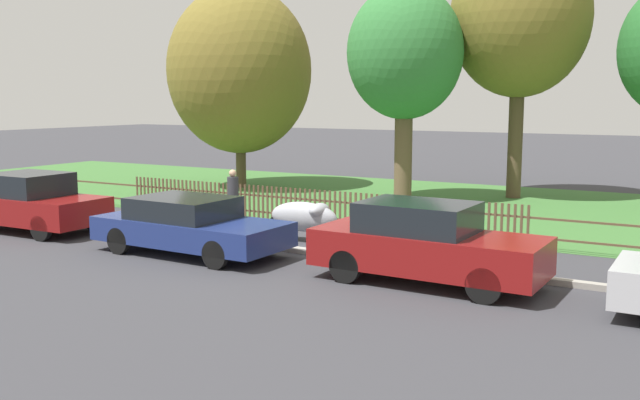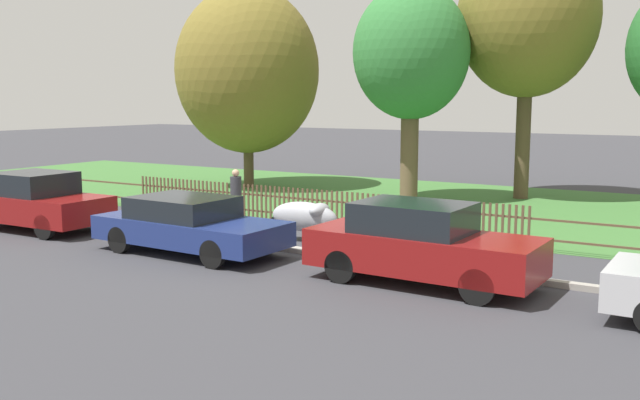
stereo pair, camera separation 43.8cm
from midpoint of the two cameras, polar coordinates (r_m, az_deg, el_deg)
name	(u,v)px [view 2 (the right image)]	position (r m, az deg, el deg)	size (l,w,h in m)	color
ground_plane	(238,246)	(17.17, -5.89, -3.66)	(120.00, 120.00, 0.00)	#38383D
kerb_stone	(240,243)	(17.23, -5.69, -3.41)	(42.11, 0.20, 0.12)	#9E998E
grass_strip	(397,200)	(24.80, 6.67, -0.02)	(42.11, 11.85, 0.01)	#3D7033
park_fence	(305,208)	(19.55, -0.54, -0.61)	(42.11, 0.05, 1.05)	brown
parked_car_black_saloon	(38,201)	(20.37, -21.08, -0.10)	(3.96, 1.90, 1.54)	maroon
parked_car_navy_estate	(189,224)	(16.40, -9.70, -1.93)	(4.57, 2.01, 1.29)	navy
parked_car_red_compact	(421,244)	(13.63, 8.98, -3.47)	(4.42, 1.81, 1.55)	maroon
covered_motorcycle	(306,217)	(17.39, -0.42, -1.38)	(2.01, 0.71, 0.99)	black
tree_nearest_kerb	(247,71)	(28.23, -5.38, 10.27)	(5.58, 5.58, 7.79)	brown
tree_behind_motorcycle	(411,54)	(24.58, 7.81, 11.51)	(3.92, 3.92, 7.29)	brown
tree_mid_park	(528,18)	(26.07, 16.76, 13.81)	(4.77, 4.77, 9.01)	brown
pedestrian_near_fence	(236,193)	(19.89, -6.11, 0.52)	(0.44, 0.44, 1.55)	#2D3351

